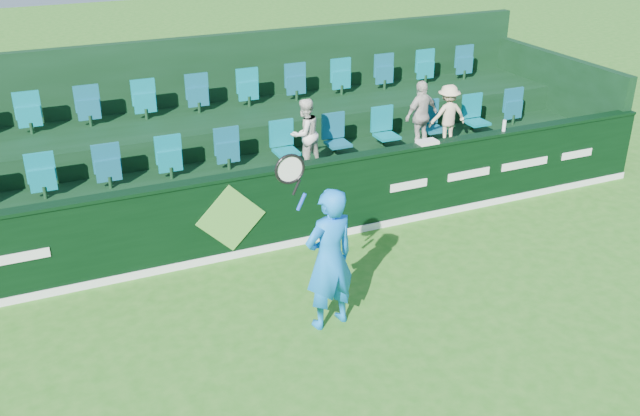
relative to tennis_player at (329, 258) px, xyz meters
name	(u,v)px	position (x,y,z in m)	size (l,w,h in m)	color
sponsor_hoarding	(229,217)	(-0.62, 2.30, -0.31)	(16.00, 0.25, 1.35)	black
stand_tier_front	(210,205)	(-0.63, 3.41, -0.59)	(16.00, 2.00, 0.80)	black
stand_tier_back	(181,154)	(-0.63, 5.31, -0.34)	(16.00, 1.80, 1.30)	black
stand_rear	(173,119)	(-0.63, 5.75, 0.23)	(16.00, 4.10, 2.60)	black
seat_row_front	(201,158)	(-0.63, 3.81, 0.11)	(13.50, 0.50, 0.60)	#067380
seat_row_back	(173,101)	(-0.63, 5.61, 0.61)	(13.50, 0.50, 0.60)	#067380
tennis_player	(329,258)	(0.00, 0.00, 0.00)	(1.20, 0.58, 2.59)	#0D75E7
spectator_left	(305,134)	(1.11, 3.43, 0.42)	(0.59, 0.46, 1.22)	silver
spectator_middle	(421,115)	(3.41, 3.43, 0.45)	(0.75, 0.31, 1.28)	beige
spectator_right	(448,115)	(3.99, 3.43, 0.38)	(0.74, 0.42, 1.14)	beige
towel	(427,142)	(2.85, 2.31, 0.39)	(0.34, 0.22, 0.05)	silver
drinks_bottle	(504,126)	(4.41, 2.31, 0.46)	(0.06, 0.06, 0.20)	silver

